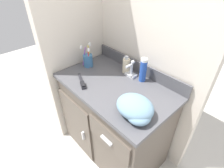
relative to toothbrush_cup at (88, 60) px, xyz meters
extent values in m
plane|color=beige|center=(0.36, -0.02, -0.84)|extent=(6.00, 6.00, 0.00)
cube|color=beige|center=(0.36, 0.30, 0.26)|extent=(1.09, 0.08, 2.20)
cube|color=beige|center=(-0.15, -0.02, 0.26)|extent=(0.08, 0.63, 2.20)
cube|color=brown|center=(0.36, -0.02, -0.46)|extent=(0.88, 0.51, 0.75)
cube|color=brown|center=(0.15, -0.28, -0.50)|extent=(0.42, 0.02, 0.60)
cube|color=brown|center=(0.58, -0.28, -0.25)|extent=(0.39, 0.02, 0.18)
cube|color=silver|center=(0.27, -0.30, -0.50)|extent=(0.02, 0.02, 0.09)
cube|color=silver|center=(0.58, -0.30, -0.25)|extent=(0.10, 0.02, 0.01)
cube|color=#4C4C51|center=(0.36, -0.02, -0.07)|extent=(0.91, 0.55, 0.03)
ellipsoid|color=#46464B|center=(0.36, -0.02, -0.14)|extent=(0.35, 0.30, 0.16)
cylinder|color=silver|center=(0.36, -0.02, -0.21)|extent=(0.03, 0.03, 0.01)
cube|color=#4C4C51|center=(0.36, 0.24, -0.01)|extent=(0.91, 0.02, 0.10)
cube|color=silver|center=(0.36, 0.16, -0.05)|extent=(0.09, 0.06, 0.02)
cylinder|color=silver|center=(0.36, 0.16, 0.00)|extent=(0.02, 0.02, 0.08)
cylinder|color=silver|center=(0.36, 0.13, 0.05)|extent=(0.02, 0.06, 0.02)
sphere|color=silver|center=(0.36, 0.17, 0.06)|extent=(0.03, 0.03, 0.03)
cylinder|color=teal|center=(0.00, 0.00, -0.01)|extent=(0.08, 0.08, 0.11)
cylinder|color=#D13838|center=(0.02, -0.01, 0.03)|extent=(0.03, 0.01, 0.16)
cube|color=white|center=(0.04, -0.01, 0.11)|extent=(0.02, 0.02, 0.03)
cylinder|color=yellow|center=(0.00, 0.02, 0.04)|extent=(0.01, 0.03, 0.18)
cube|color=white|center=(-0.01, 0.04, 0.13)|extent=(0.01, 0.02, 0.03)
cylinder|color=purple|center=(-0.02, -0.02, 0.03)|extent=(0.03, 0.03, 0.17)
cube|color=white|center=(-0.04, -0.03, 0.12)|extent=(0.02, 0.02, 0.03)
cylinder|color=beige|center=(0.29, 0.17, 0.00)|extent=(0.06, 0.06, 0.12)
cylinder|color=silver|center=(0.29, 0.17, 0.07)|extent=(0.03, 0.03, 0.03)
cylinder|color=silver|center=(0.29, 0.16, 0.09)|extent=(0.01, 0.03, 0.01)
cylinder|color=#234CB2|center=(0.46, 0.17, 0.03)|extent=(0.05, 0.05, 0.17)
cylinder|color=white|center=(0.46, 0.17, 0.12)|extent=(0.05, 0.05, 0.02)
cube|color=#232328|center=(0.12, -0.16, -0.05)|extent=(0.13, 0.07, 0.01)
cube|color=#232328|center=(0.22, -0.21, -0.05)|extent=(0.09, 0.06, 0.02)
cube|color=black|center=(0.22, -0.21, -0.04)|extent=(0.07, 0.05, 0.01)
ellipsoid|color=#6B8EA8|center=(0.66, -0.13, 0.00)|extent=(0.24, 0.20, 0.11)
ellipsoid|color=#7095B0|center=(0.71, -0.16, -0.02)|extent=(0.14, 0.14, 0.08)
camera|label=1|loc=(1.12, -0.75, 0.72)|focal=28.00mm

